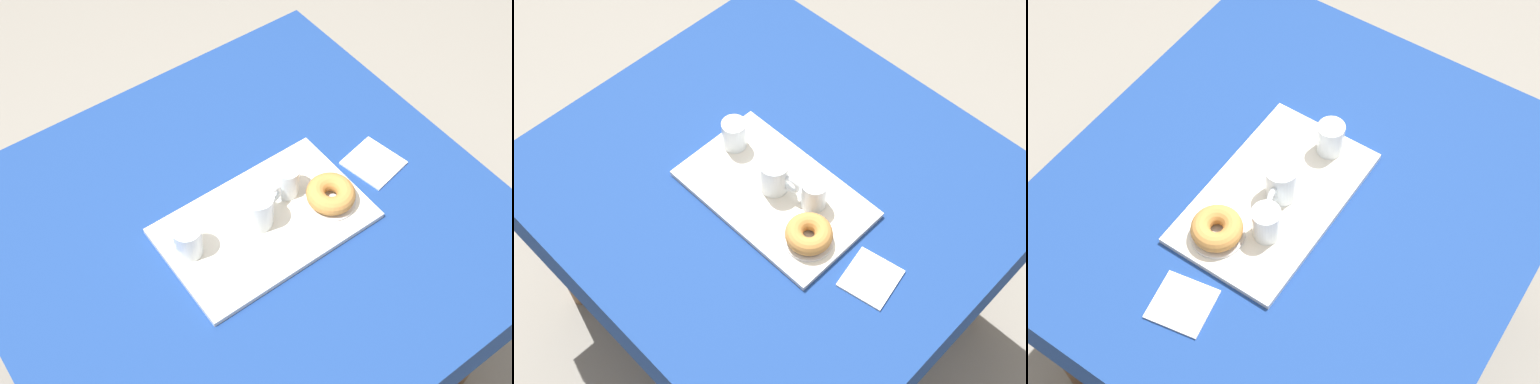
% 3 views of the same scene
% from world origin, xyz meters
% --- Properties ---
extents(ground_plane, '(6.00, 6.00, 0.00)m').
position_xyz_m(ground_plane, '(0.00, 0.00, 0.00)').
color(ground_plane, gray).
extents(dining_table, '(1.14, 1.05, 0.72)m').
position_xyz_m(dining_table, '(0.00, 0.00, 0.62)').
color(dining_table, navy).
rests_on(dining_table, ground).
extents(serving_tray, '(0.46, 0.28, 0.02)m').
position_xyz_m(serving_tray, '(-0.04, 0.03, 0.73)').
color(serving_tray, silver).
rests_on(serving_tray, dining_table).
extents(tea_mug_left, '(0.11, 0.07, 0.09)m').
position_xyz_m(tea_mug_left, '(-0.03, 0.02, 0.78)').
color(tea_mug_left, white).
rests_on(tea_mug_left, serving_tray).
extents(water_glass_near, '(0.06, 0.06, 0.08)m').
position_xyz_m(water_glass_near, '(-0.13, -0.01, 0.78)').
color(water_glass_near, white).
rests_on(water_glass_near, serving_tray).
extents(water_glass_far, '(0.06, 0.06, 0.08)m').
position_xyz_m(water_glass_far, '(0.14, 0.00, 0.78)').
color(water_glass_far, white).
rests_on(water_glass_far, serving_tray).
extents(donut_plate_left, '(0.12, 0.12, 0.01)m').
position_xyz_m(donut_plate_left, '(-0.19, 0.08, 0.74)').
color(donut_plate_left, silver).
rests_on(donut_plate_left, serving_tray).
extents(sugar_donut_left, '(0.11, 0.11, 0.04)m').
position_xyz_m(sugar_donut_left, '(-0.19, 0.08, 0.77)').
color(sugar_donut_left, '#BC7F3D').
rests_on(sugar_donut_left, donut_plate_left).
extents(paper_napkin, '(0.13, 0.14, 0.01)m').
position_xyz_m(paper_napkin, '(-0.36, 0.04, 0.73)').
color(paper_napkin, white).
rests_on(paper_napkin, dining_table).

